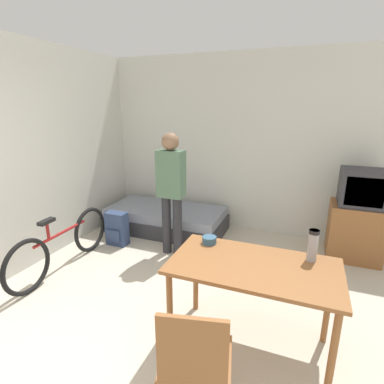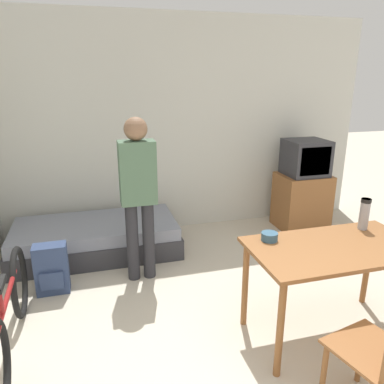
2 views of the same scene
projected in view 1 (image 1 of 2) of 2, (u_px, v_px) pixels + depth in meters
name	position (u px, v px, depth m)	size (l,w,h in m)	color
wall_back	(240.00, 145.00, 4.62)	(5.23, 0.06, 2.70)	silver
wall_left	(49.00, 153.00, 3.88)	(0.06, 4.27, 2.70)	silver
daybed	(166.00, 219.00, 4.81)	(1.86, 0.90, 0.38)	#333338
tv	(357.00, 218.00, 3.84)	(0.64, 0.51, 1.19)	brown
dining_table	(253.00, 275.00, 2.33)	(1.29, 0.70, 0.77)	brown
wooden_chair	(195.00, 362.00, 1.75)	(0.51, 0.51, 0.90)	brown
bicycle	(62.00, 245.00, 3.63)	(0.10, 1.65, 0.71)	black
person_standing	(171.00, 186.00, 3.84)	(0.34, 0.22, 1.63)	#28282D
thermos_flask	(313.00, 244.00, 2.32)	(0.08, 0.08, 0.26)	#99999E
mate_bowl	(209.00, 240.00, 2.65)	(0.13, 0.13, 0.06)	#335670
backpack	(117.00, 229.00, 4.29)	(0.30, 0.20, 0.49)	navy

